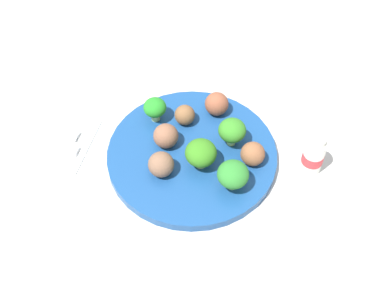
% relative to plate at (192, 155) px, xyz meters
% --- Properties ---
extents(ground_plane, '(4.00, 4.00, 0.00)m').
position_rel_plate_xyz_m(ground_plane, '(0.00, 0.00, -0.01)').
color(ground_plane, '#B2B2AD').
extents(plate, '(0.28, 0.28, 0.02)m').
position_rel_plate_xyz_m(plate, '(0.00, 0.00, 0.00)').
color(plate, navy).
rests_on(plate, ground_plane).
extents(broccoli_floret_front_left, '(0.05, 0.05, 0.05)m').
position_rel_plate_xyz_m(broccoli_floret_front_left, '(0.07, -0.05, 0.04)').
color(broccoli_floret_front_left, '#96BC67').
rests_on(broccoli_floret_front_left, plate).
extents(broccoli_floret_far_rim, '(0.04, 0.04, 0.04)m').
position_rel_plate_xyz_m(broccoli_floret_far_rim, '(-0.08, 0.06, 0.04)').
color(broccoli_floret_far_rim, '#A7BD6D').
rests_on(broccoli_floret_far_rim, plate).
extents(broccoli_floret_center, '(0.05, 0.05, 0.05)m').
position_rel_plate_xyz_m(broccoli_floret_center, '(0.06, 0.03, 0.04)').
color(broccoli_floret_center, '#A6C466').
rests_on(broccoli_floret_center, plate).
extents(broccoli_floret_near_rim, '(0.05, 0.05, 0.05)m').
position_rel_plate_xyz_m(broccoli_floret_near_rim, '(0.02, -0.02, 0.04)').
color(broccoli_floret_near_rim, '#A9C36D').
rests_on(broccoli_floret_near_rim, plate).
extents(meatball_front_left, '(0.04, 0.04, 0.04)m').
position_rel_plate_xyz_m(meatball_front_left, '(0.10, -0.00, 0.03)').
color(meatball_front_left, brown).
rests_on(meatball_front_left, plate).
extents(meatball_center, '(0.04, 0.04, 0.04)m').
position_rel_plate_xyz_m(meatball_center, '(-0.05, 0.01, 0.03)').
color(meatball_center, brown).
rests_on(meatball_center, plate).
extents(meatball_back_right, '(0.04, 0.04, 0.04)m').
position_rel_plate_xyz_m(meatball_back_right, '(-0.03, 0.06, 0.03)').
color(meatball_back_right, brown).
rests_on(meatball_back_right, plate).
extents(meatball_near_rim, '(0.04, 0.04, 0.04)m').
position_rel_plate_xyz_m(meatball_near_rim, '(0.02, 0.10, 0.03)').
color(meatball_near_rim, brown).
rests_on(meatball_near_rim, plate).
extents(meatball_back_left, '(0.04, 0.04, 0.04)m').
position_rel_plate_xyz_m(meatball_back_left, '(-0.04, -0.05, 0.03)').
color(meatball_back_left, brown).
rests_on(meatball_back_left, plate).
extents(napkin, '(0.18, 0.13, 0.01)m').
position_rel_plate_xyz_m(napkin, '(-0.26, -0.01, -0.01)').
color(napkin, white).
rests_on(napkin, ground_plane).
extents(fork, '(0.12, 0.02, 0.01)m').
position_rel_plate_xyz_m(fork, '(-0.25, 0.01, -0.00)').
color(fork, silver).
rests_on(fork, napkin).
extents(knife, '(0.15, 0.02, 0.01)m').
position_rel_plate_xyz_m(knife, '(-0.25, -0.03, -0.00)').
color(knife, silver).
rests_on(knife, napkin).
extents(yogurt_bottle, '(0.03, 0.03, 0.07)m').
position_rel_plate_xyz_m(yogurt_bottle, '(0.19, 0.02, 0.03)').
color(yogurt_bottle, white).
rests_on(yogurt_bottle, ground_plane).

